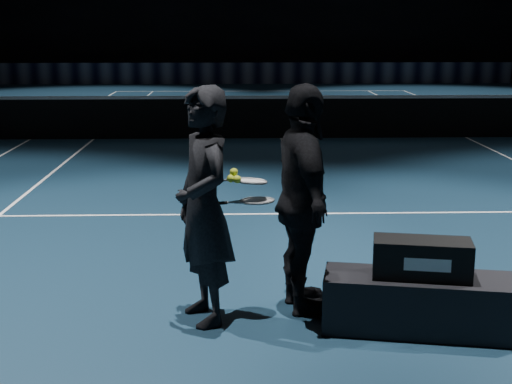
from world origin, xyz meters
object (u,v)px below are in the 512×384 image
(player_a, at_px, (204,207))
(tennis_balls, at_px, (234,177))
(player_b, at_px, (303,200))
(player_bench, at_px, (419,303))
(racket_lower, at_px, (257,201))
(racket_upper, at_px, (250,181))
(racket_bag, at_px, (422,258))

(player_a, bearing_deg, tennis_balls, 81.28)
(player_b, bearing_deg, player_bench, -125.49)
(racket_lower, relative_size, racket_upper, 1.00)
(tennis_balls, bearing_deg, racket_upper, 26.63)
(player_a, bearing_deg, racket_upper, 85.87)
(player_a, distance_m, racket_upper, 0.44)
(player_bench, xyz_separation_m, tennis_balls, (-1.49, 0.34, 0.98))
(player_b, distance_m, racket_upper, 0.49)
(racket_bag, bearing_deg, player_bench, 0.00)
(racket_bag, bearing_deg, player_b, 163.81)
(player_bench, relative_size, racket_lower, 2.25)
(racket_upper, xyz_separation_m, tennis_balls, (-0.13, -0.07, 0.05))
(player_b, bearing_deg, tennis_balls, 94.28)
(racket_upper, bearing_deg, tennis_balls, -170.43)
(player_bench, height_order, racket_lower, racket_lower)
(player_bench, height_order, racket_upper, racket_upper)
(player_a, bearing_deg, racket_bag, 58.16)
(player_bench, xyz_separation_m, racket_lower, (-1.29, 0.37, 0.77))
(player_bench, distance_m, racket_upper, 1.69)
(player_bench, bearing_deg, player_a, -177.93)
(racket_lower, bearing_deg, player_a, 180.00)
(player_b, bearing_deg, racket_upper, 89.69)
(racket_upper, relative_size, tennis_balls, 5.67)
(racket_lower, height_order, racket_upper, racket_upper)
(player_a, height_order, racket_upper, player_a)
(racket_bag, height_order, racket_lower, racket_lower)
(player_bench, bearing_deg, player_b, 163.81)
(player_a, bearing_deg, player_bench, 58.16)
(player_bench, height_order, tennis_balls, tennis_balls)
(racket_bag, relative_size, tennis_balls, 6.37)
(player_a, distance_m, racket_lower, 0.45)
(player_bench, xyz_separation_m, racket_upper, (-1.35, 0.40, 0.93))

